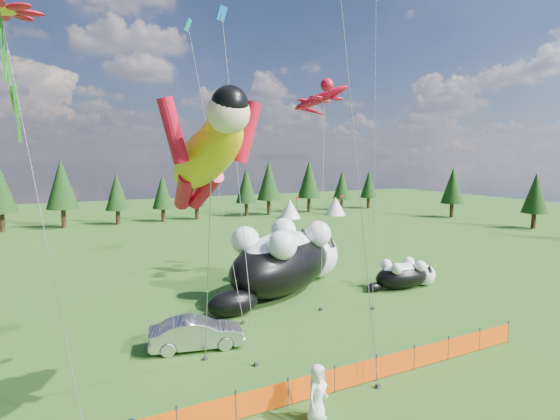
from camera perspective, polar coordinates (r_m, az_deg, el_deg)
name	(u,v)px	position (r m, az deg, el deg)	size (l,w,h in m)	color
ground	(276,365)	(19.99, -0.53, -19.57)	(160.00, 160.00, 0.00)	#103D0B
safety_fence	(312,386)	(17.42, 4.18, -21.98)	(22.06, 0.06, 1.10)	#262626
tree_line	(127,194)	(61.75, -19.35, 1.96)	(90.00, 4.00, 8.00)	black
festival_tents	(218,213)	(59.62, -8.07, -0.39)	(50.00, 3.20, 2.80)	white
cat_large	(287,259)	(29.24, 0.86, -6.37)	(11.66, 8.69, 4.62)	black
cat_small	(405,274)	(31.37, 16.03, -8.08)	(5.49, 2.26, 1.98)	black
car	(197,333)	(21.58, -10.82, -15.53)	(1.52, 4.37, 1.44)	silver
spectator_e	(317,393)	(16.07, 4.87, -22.67)	(0.96, 0.63, 1.97)	white
superhero_kite	(206,156)	(14.45, -9.66, 6.93)	(5.34, 7.00, 11.65)	#DEB20B
gecko_kite	(321,98)	(32.83, 5.35, 14.36)	(7.24, 10.01, 15.32)	red
flower_kite	(1,15)	(17.95, -32.67, 20.67)	(3.46, 4.60, 13.93)	red
diamond_kite_a	(223,29)	(24.70, -7.42, 22.44)	(1.55, 6.77, 17.63)	blue
diamond_kite_b	(376,7)	(32.20, 12.43, 24.42)	(3.90, 4.94, 20.76)	#0C9388
diamond_kite_d	(190,36)	(31.25, -11.69, 21.41)	(0.77, 9.08, 19.37)	#0C9388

